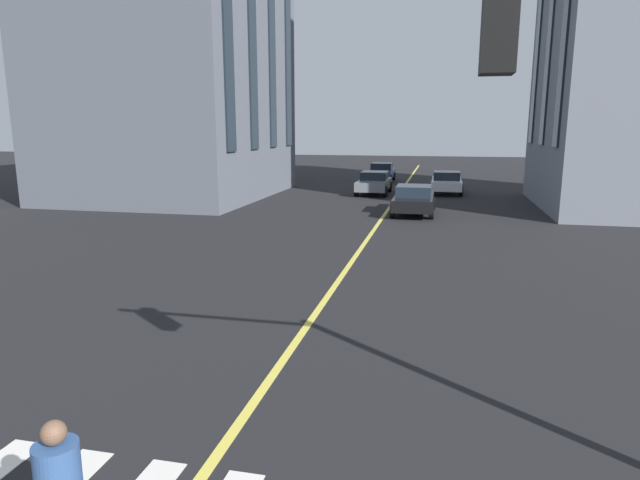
{
  "coord_description": "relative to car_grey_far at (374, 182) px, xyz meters",
  "views": [
    {
      "loc": [
        -0.98,
        -2.61,
        4.03
      ],
      "look_at": [
        12.05,
        0.32,
        1.27
      ],
      "focal_mm": 30.61,
      "sensor_mm": 36.0,
      "label": 1
    }
  ],
  "objects": [
    {
      "name": "lane_centre_line",
      "position": [
        -12.71,
        -1.53,
        -0.7
      ],
      "size": [
        80.0,
        0.16,
        0.01
      ],
      "color": "#D8C64C",
      "rests_on": "ground_plane"
    },
    {
      "name": "car_grey_far",
      "position": [
        0.0,
        0.0,
        0.0
      ],
      "size": [
        4.4,
        1.95,
        1.37
      ],
      "color": "slate",
      "rests_on": "ground_plane"
    },
    {
      "name": "car_blue_parked_b",
      "position": [
        8.01,
        0.44,
        -0.0
      ],
      "size": [
        3.9,
        1.89,
        1.4
      ],
      "color": "navy",
      "rests_on": "ground_plane"
    },
    {
      "name": "car_black_near",
      "position": [
        -7.62,
        -2.84,
        0.0
      ],
      "size": [
        4.4,
        1.95,
        1.37
      ],
      "color": "black",
      "rests_on": "ground_plane"
    },
    {
      "name": "car_white_parked_a",
      "position": [
        1.28,
        -4.38,
        0.0
      ],
      "size": [
        4.4,
        1.95,
        1.37
      ],
      "color": "silver",
      "rests_on": "ground_plane"
    },
    {
      "name": "building_left_near",
      "position": [
        -3.43,
        11.38,
        9.6
      ],
      "size": [
        13.57,
        10.93,
        20.6
      ],
      "color": "#565B66",
      "rests_on": "ground_plane"
    }
  ]
}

